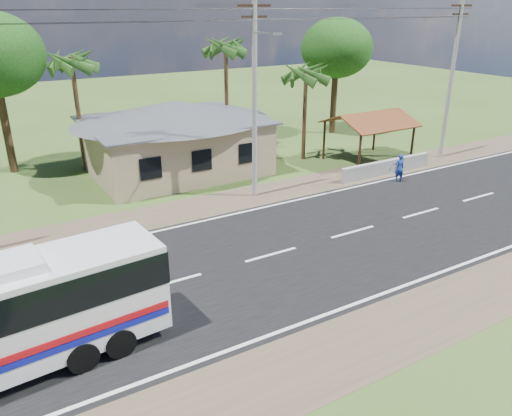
% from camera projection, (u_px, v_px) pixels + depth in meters
% --- Properties ---
extents(ground, '(120.00, 120.00, 0.00)m').
position_uv_depth(ground, '(271.00, 255.00, 21.12)').
color(ground, '#314E1B').
rests_on(ground, ground).
extents(road, '(120.00, 16.00, 0.03)m').
position_uv_depth(road, '(271.00, 255.00, 21.12)').
color(road, black).
rests_on(road, ground).
extents(house, '(12.40, 10.00, 5.00)m').
position_uv_depth(house, '(174.00, 130.00, 30.97)').
color(house, tan).
rests_on(house, ground).
extents(waiting_shed, '(5.20, 4.48, 3.35)m').
position_uv_depth(waiting_shed, '(370.00, 121.00, 32.98)').
color(waiting_shed, '#332112').
rests_on(waiting_shed, ground).
extents(concrete_barrier, '(7.00, 0.30, 0.90)m').
position_uv_depth(concrete_barrier, '(386.00, 167.00, 31.06)').
color(concrete_barrier, '#9E9E99').
rests_on(concrete_barrier, ground).
extents(utility_poles, '(32.80, 2.22, 11.00)m').
position_uv_depth(utility_poles, '(249.00, 91.00, 25.38)').
color(utility_poles, '#9E9E99').
rests_on(utility_poles, ground).
extents(palm_near, '(2.80, 2.80, 6.70)m').
position_uv_depth(palm_near, '(306.00, 74.00, 32.21)').
color(palm_near, '#47301E').
rests_on(palm_near, ground).
extents(palm_mid, '(2.80, 2.80, 8.20)m').
position_uv_depth(palm_mid, '(225.00, 48.00, 33.61)').
color(palm_mid, '#47301E').
rests_on(palm_mid, ground).
extents(palm_far, '(2.80, 2.80, 7.70)m').
position_uv_depth(palm_far, '(72.00, 62.00, 29.49)').
color(palm_far, '#47301E').
rests_on(palm_far, ground).
extents(tree_behind_shed, '(5.60, 5.60, 9.02)m').
position_uv_depth(tree_behind_shed, '(337.00, 49.00, 38.89)').
color(tree_behind_shed, '#47301E').
rests_on(tree_behind_shed, ground).
extents(motorcycle, '(1.76, 0.63, 0.92)m').
position_uv_depth(motorcycle, '(395.00, 166.00, 31.33)').
color(motorcycle, black).
rests_on(motorcycle, ground).
extents(person, '(0.70, 0.55, 1.71)m').
position_uv_depth(person, '(399.00, 168.00, 29.59)').
color(person, navy).
rests_on(person, ground).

